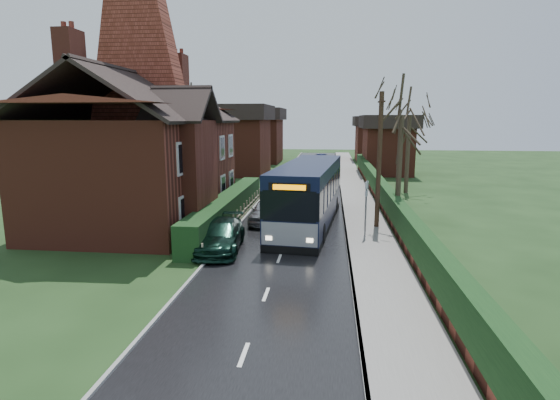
# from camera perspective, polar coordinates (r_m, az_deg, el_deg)

# --- Properties ---
(ground) EXTENTS (140.00, 140.00, 0.00)m
(ground) POSITION_cam_1_polar(r_m,az_deg,el_deg) (21.24, 0.52, -6.05)
(ground) COLOR #2A4C20
(ground) RESTS_ON ground
(road) EXTENTS (6.00, 100.00, 0.02)m
(road) POSITION_cam_1_polar(r_m,az_deg,el_deg) (30.92, 2.46, -0.78)
(road) COLOR black
(road) RESTS_ON ground
(pavement) EXTENTS (2.50, 100.00, 0.14)m
(pavement) POSITION_cam_1_polar(r_m,az_deg,el_deg) (30.91, 10.35, -0.83)
(pavement) COLOR slate
(pavement) RESTS_ON ground
(kerb_right) EXTENTS (0.12, 100.00, 0.14)m
(kerb_right) POSITION_cam_1_polar(r_m,az_deg,el_deg) (30.85, 8.12, -0.79)
(kerb_right) COLOR gray
(kerb_right) RESTS_ON ground
(kerb_left) EXTENTS (0.12, 100.00, 0.10)m
(kerb_left) POSITION_cam_1_polar(r_m,az_deg,el_deg) (31.27, -3.12, -0.58)
(kerb_left) COLOR gray
(kerb_left) RESTS_ON ground
(front_hedge) EXTENTS (1.20, 16.00, 1.60)m
(front_hedge) POSITION_cam_1_polar(r_m,az_deg,el_deg) (26.48, -6.76, -1.01)
(front_hedge) COLOR black
(front_hedge) RESTS_ON ground
(picket_fence) EXTENTS (0.10, 16.00, 0.90)m
(picket_fence) POSITION_cam_1_polar(r_m,az_deg,el_deg) (26.39, -5.16, -1.80)
(picket_fence) COLOR tan
(picket_fence) RESTS_ON ground
(right_wall_hedge) EXTENTS (0.60, 50.00, 1.80)m
(right_wall_hedge) POSITION_cam_1_polar(r_m,az_deg,el_deg) (30.88, 13.27, 0.84)
(right_wall_hedge) COLOR maroon
(right_wall_hedge) RESTS_ON ground
(brick_house) EXTENTS (9.30, 14.60, 10.30)m
(brick_house) POSITION_cam_1_polar(r_m,az_deg,el_deg) (27.33, -17.01, 6.53)
(brick_house) COLOR maroon
(brick_house) RESTS_ON ground
(bus) EXTENTS (3.83, 12.03, 3.59)m
(bus) POSITION_cam_1_polar(r_m,az_deg,el_deg) (25.08, 3.74, 0.68)
(bus) COLOR black
(bus) RESTS_ON ground
(car_silver) EXTENTS (1.94, 4.28, 1.42)m
(car_silver) POSITION_cam_1_polar(r_m,az_deg,el_deg) (25.87, -1.67, -1.42)
(car_silver) COLOR #A8A7AC
(car_silver) RESTS_ON ground
(car_green) EXTENTS (2.36, 4.97, 1.40)m
(car_green) POSITION_cam_1_polar(r_m,az_deg,el_deg) (20.64, -7.81, -4.62)
(car_green) COLOR black
(car_green) RESTS_ON ground
(car_distant) EXTENTS (1.66, 3.94, 1.27)m
(car_distant) POSITION_cam_1_polar(r_m,az_deg,el_deg) (62.49, 5.48, 5.47)
(car_distant) COLOR black
(car_distant) RESTS_ON ground
(bus_stop_sign) EXTENTS (0.20, 0.45, 2.99)m
(bus_stop_sign) POSITION_cam_1_polar(r_m,az_deg,el_deg) (22.60, 11.18, -0.10)
(bus_stop_sign) COLOR slate
(bus_stop_sign) RESTS_ON ground
(telegraph_pole) EXTENTS (0.31, 0.96, 7.51)m
(telegraph_pole) POSITION_cam_1_polar(r_m,az_deg,el_deg) (24.50, 12.82, 4.97)
(telegraph_pole) COLOR black
(telegraph_pole) RESTS_ON ground
(tree_right_near) EXTENTS (4.15, 4.15, 8.96)m
(tree_right_near) POSITION_cam_1_polar(r_m,az_deg,el_deg) (25.30, 15.66, 11.58)
(tree_right_near) COLOR #32291E
(tree_right_near) RESTS_ON ground
(tree_right_far) EXTENTS (4.72, 4.72, 9.12)m
(tree_right_far) POSITION_cam_1_polar(r_m,az_deg,el_deg) (37.56, 16.62, 11.23)
(tree_right_far) COLOR #352A1F
(tree_right_far) RESTS_ON ground
(tree_house_side) EXTENTS (4.27, 4.27, 9.70)m
(tree_house_side) POSITION_cam_1_polar(r_m,az_deg,el_deg) (39.67, -11.42, 12.02)
(tree_house_side) COLOR #33281E
(tree_house_side) RESTS_ON ground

